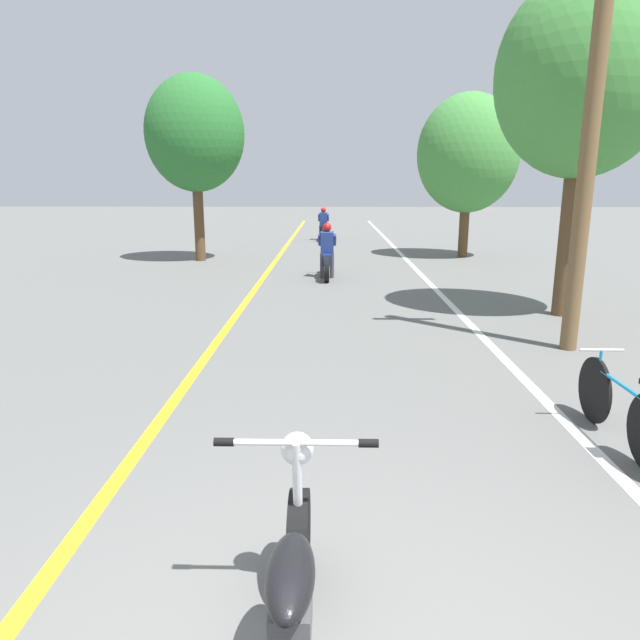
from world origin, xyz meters
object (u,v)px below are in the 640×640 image
roadside_tree_right_far (468,154)px  roadside_tree_left (195,134)px  utility_pole (593,106)px  motorcycle_foreground (292,601)px  motorcycle_rider_far (323,228)px  motorcycle_rider_lead (327,257)px  roadside_tree_right_near (584,77)px  bicycle_parked (620,407)px

roadside_tree_right_far → roadside_tree_left: 8.77m
utility_pole → motorcycle_foreground: bearing=-122.5°
motorcycle_foreground → motorcycle_rider_far: (-0.16, 22.77, 0.12)m
utility_pole → motorcycle_rider_lead: bearing=119.2°
roadside_tree_right_far → motorcycle_foreground: (-4.65, -17.03, -2.96)m
roadside_tree_right_far → roadside_tree_left: size_ratio=0.93×
motorcycle_foreground → motorcycle_rider_far: size_ratio=0.93×
roadside_tree_right_near → motorcycle_foreground: bearing=-118.9°
roadside_tree_left → motorcycle_rider_lead: (4.12, -3.37, -3.36)m
roadside_tree_right_far → roadside_tree_left: roadside_tree_left is taller
motorcycle_rider_far → bicycle_parked: bearing=-81.3°
motorcycle_foreground → bicycle_parked: (2.93, 2.68, -0.04)m
motorcycle_rider_far → bicycle_parked: motorcycle_rider_far is taller
roadside_tree_left → bicycle_parked: bearing=-62.2°
bicycle_parked → roadside_tree_right_far: bearing=83.2°
motorcycle_foreground → motorcycle_rider_lead: 12.53m
roadside_tree_right_near → bicycle_parked: 6.93m
roadside_tree_right_far → motorcycle_rider_lead: size_ratio=2.57×
roadside_tree_left → roadside_tree_right_far: bearing=7.4°
roadside_tree_right_near → roadside_tree_right_far: roadside_tree_right_near is taller
roadside_tree_right_far → motorcycle_rider_lead: bearing=-135.4°
motorcycle_rider_lead → motorcycle_rider_far: bearing=91.3°
roadside_tree_right_near → motorcycle_rider_lead: 7.21m
motorcycle_rider_lead → motorcycle_rider_far: size_ratio=0.96×
roadside_tree_right_near → bicycle_parked: roadside_tree_right_near is taller
utility_pole → motorcycle_foreground: utility_pole is taller
roadside_tree_left → motorcycle_rider_far: (3.88, 6.86, -3.37)m
roadside_tree_right_far → roadside_tree_left: bearing=-172.6°
motorcycle_rider_far → bicycle_parked: 20.32m
utility_pole → bicycle_parked: utility_pole is taller
roadside_tree_right_far → motorcycle_foreground: roadside_tree_right_far is taller
utility_pole → roadside_tree_left: size_ratio=1.19×
utility_pole → bicycle_parked: 4.56m
motorcycle_rider_far → motorcycle_rider_lead: bearing=-88.7°
utility_pole → motorcycle_rider_far: utility_pole is taller
utility_pole → roadside_tree_right_far: bearing=85.5°
motorcycle_foreground → roadside_tree_right_near: bearing=61.1°
roadside_tree_right_near → motorcycle_rider_far: 15.73m
roadside_tree_left → roadside_tree_right_near: bearing=-41.9°
bicycle_parked → motorcycle_rider_far: bearing=98.7°
bicycle_parked → motorcycle_rider_lead: bearing=106.1°
roadside_tree_right_near → bicycle_parked: bearing=-106.2°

